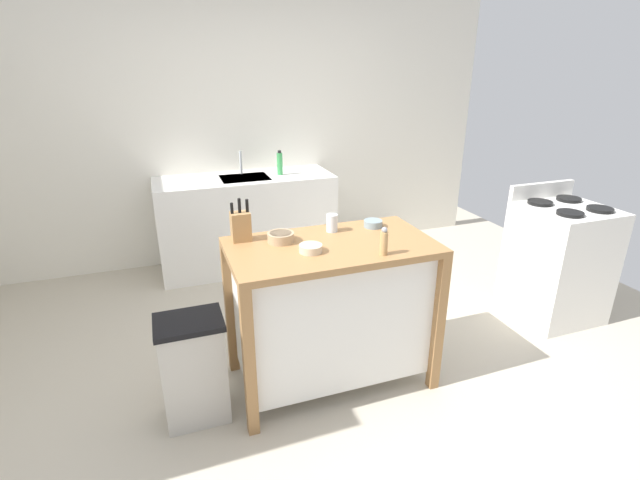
% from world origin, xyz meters
% --- Properties ---
extents(ground_plane, '(6.08, 6.08, 0.00)m').
position_xyz_m(ground_plane, '(0.00, 0.00, 0.00)').
color(ground_plane, '#BCB29E').
rests_on(ground_plane, ground).
extents(wall_back, '(5.08, 0.10, 2.60)m').
position_xyz_m(wall_back, '(0.00, 2.16, 1.30)').
color(wall_back, silver).
rests_on(wall_back, ground).
extents(kitchen_island, '(1.19, 0.66, 0.92)m').
position_xyz_m(kitchen_island, '(0.04, -0.11, 0.52)').
color(kitchen_island, '#9E7042').
rests_on(kitchen_island, ground).
extents(knife_block, '(0.11, 0.09, 0.25)m').
position_xyz_m(knife_block, '(-0.43, 0.12, 1.01)').
color(knife_block, '#AD7F4C').
rests_on(knife_block, kitchen_island).
extents(bowl_ceramic_wide, '(0.13, 0.13, 0.04)m').
position_xyz_m(bowl_ceramic_wide, '(-0.11, -0.18, 0.95)').
color(bowl_ceramic_wide, beige).
rests_on(bowl_ceramic_wide, kitchen_island).
extents(bowl_ceramic_small, '(0.16, 0.16, 0.05)m').
position_xyz_m(bowl_ceramic_small, '(-0.22, 0.02, 0.95)').
color(bowl_ceramic_small, tan).
rests_on(bowl_ceramic_small, kitchen_island).
extents(bowl_stoneware_deep, '(0.12, 0.12, 0.04)m').
position_xyz_m(bowl_stoneware_deep, '(0.39, 0.08, 0.95)').
color(bowl_stoneware_deep, gray).
rests_on(bowl_stoneware_deep, kitchen_island).
extents(drinking_cup, '(0.07, 0.07, 0.11)m').
position_xyz_m(drinking_cup, '(0.12, 0.09, 0.98)').
color(drinking_cup, silver).
rests_on(drinking_cup, kitchen_island).
extents(pepper_grinder, '(0.04, 0.04, 0.16)m').
position_xyz_m(pepper_grinder, '(0.25, -0.35, 1.00)').
color(pepper_grinder, tan).
rests_on(pepper_grinder, kitchen_island).
extents(trash_bin, '(0.36, 0.28, 0.63)m').
position_xyz_m(trash_bin, '(-0.79, -0.18, 0.32)').
color(trash_bin, '#B7B2A8').
rests_on(trash_bin, ground).
extents(sink_counter, '(1.65, 0.60, 0.89)m').
position_xyz_m(sink_counter, '(-0.09, 1.81, 0.45)').
color(sink_counter, white).
rests_on(sink_counter, ground).
extents(sink_faucet, '(0.02, 0.02, 0.22)m').
position_xyz_m(sink_faucet, '(-0.09, 1.95, 1.00)').
color(sink_faucet, '#B7BCC1').
rests_on(sink_faucet, sink_counter).
extents(bottle_hand_soap, '(0.05, 0.05, 0.23)m').
position_xyz_m(bottle_hand_soap, '(0.25, 1.79, 1.00)').
color(bottle_hand_soap, green).
rests_on(bottle_hand_soap, sink_counter).
extents(stove, '(0.60, 0.60, 1.01)m').
position_xyz_m(stove, '(1.99, 0.06, 0.45)').
color(stove, white).
rests_on(stove, ground).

